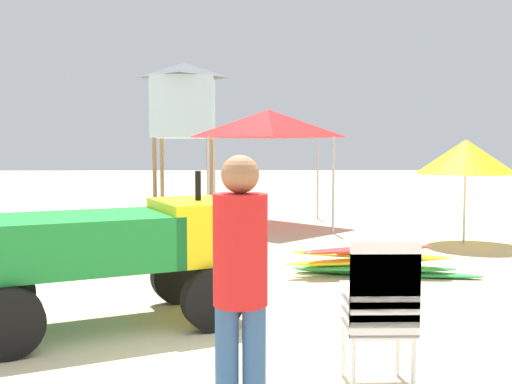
{
  "coord_description": "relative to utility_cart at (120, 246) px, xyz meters",
  "views": [
    {
      "loc": [
        0.19,
        -4.45,
        1.74
      ],
      "look_at": [
        0.35,
        2.74,
        1.2
      ],
      "focal_mm": 41.48,
      "sensor_mm": 36.0,
      "label": 1
    }
  ],
  "objects": [
    {
      "name": "ground",
      "position": [
        1.01,
        -1.27,
        -0.78
      ],
      "size": [
        80.0,
        80.0,
        0.0
      ],
      "primitive_type": "plane",
      "color": "beige"
    },
    {
      "name": "beach_umbrella_left",
      "position": [
        5.19,
        4.77,
        0.79
      ],
      "size": [
        1.75,
        1.75,
        1.88
      ],
      "color": "beige",
      "rests_on": "ground"
    },
    {
      "name": "traffic_cone_far",
      "position": [
        -0.99,
        4.62,
        -0.49
      ],
      "size": [
        0.41,
        0.41,
        0.59
      ],
      "primitive_type": "cone",
      "color": "orange",
      "rests_on": "ground"
    },
    {
      "name": "lifeguard_tower",
      "position": [
        -0.58,
        12.17,
        2.36
      ],
      "size": [
        1.98,
        1.98,
        4.27
      ],
      "color": "olive",
      "rests_on": "ground"
    },
    {
      "name": "popup_canopy",
      "position": [
        1.76,
        7.36,
        1.47
      ],
      "size": [
        2.56,
        2.56,
        2.57
      ],
      "color": "#B2B2B7",
      "rests_on": "ground"
    },
    {
      "name": "utility_cart",
      "position": [
        0.0,
        0.0,
        0.0
      ],
      "size": [
        2.81,
        2.13,
        1.5
      ],
      "color": "#197A2D",
      "rests_on": "ground"
    },
    {
      "name": "lifeguard_near_center",
      "position": [
        1.18,
        -2.33,
        0.19
      ],
      "size": [
        0.32,
        0.32,
        1.7
      ],
      "color": "#33598C",
      "rests_on": "ground"
    },
    {
      "name": "stacked_plastic_chairs",
      "position": [
        2.17,
        -1.65,
        -0.13
      ],
      "size": [
        0.48,
        0.48,
        1.11
      ],
      "color": "white",
      "rests_on": "ground"
    },
    {
      "name": "surfboard_pile",
      "position": [
        2.97,
        2.14,
        -0.59
      ],
      "size": [
        2.68,
        0.83,
        0.4
      ],
      "color": "green",
      "rests_on": "ground"
    }
  ]
}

